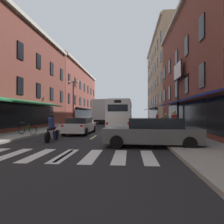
# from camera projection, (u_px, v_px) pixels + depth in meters

# --- Properties ---
(ground_plane) EXTENTS (34.80, 80.00, 0.10)m
(ground_plane) POSITION_uv_depth(u_px,v_px,m) (100.00, 133.00, 18.23)
(ground_plane) COLOR black
(lane_centre_dashes) EXTENTS (0.14, 73.90, 0.01)m
(lane_centre_dashes) POSITION_uv_depth(u_px,v_px,m) (100.00, 133.00, 17.98)
(lane_centre_dashes) COLOR #DBCC4C
(lane_centre_dashes) RESTS_ON ground
(crosswalk_near) EXTENTS (7.10, 2.80, 0.01)m
(crosswalk_near) POSITION_uv_depth(u_px,v_px,m) (65.00, 155.00, 8.27)
(crosswalk_near) COLOR silver
(crosswalk_near) RESTS_ON ground
(sidewalk_left) EXTENTS (3.00, 80.00, 0.14)m
(sidewalk_left) POSITION_uv_depth(u_px,v_px,m) (36.00, 131.00, 18.75)
(sidewalk_left) COLOR gray
(sidewalk_left) RESTS_ON ground
(sidewalk_right) EXTENTS (3.00, 80.00, 0.14)m
(sidewalk_right) POSITION_uv_depth(u_px,v_px,m) (169.00, 132.00, 17.72)
(sidewalk_right) COLOR gray
(sidewalk_right) RESTS_ON ground
(billboard_sign) EXTENTS (0.40, 2.92, 6.32)m
(billboard_sign) POSITION_uv_depth(u_px,v_px,m) (178.00, 79.00, 19.49)
(billboard_sign) COLOR black
(billboard_sign) RESTS_ON sidewalk_right
(transit_bus) EXTENTS (2.79, 11.17, 3.27)m
(transit_bus) POSITION_uv_depth(u_px,v_px,m) (121.00, 113.00, 26.58)
(transit_bus) COLOR silver
(transit_bus) RESTS_ON ground
(box_truck) EXTENTS (2.71, 8.29, 3.98)m
(box_truck) POSITION_uv_depth(u_px,v_px,m) (103.00, 112.00, 36.39)
(box_truck) COLOR white
(box_truck) RESTS_ON ground
(sedan_near) EXTENTS (1.95, 4.64, 1.34)m
(sedan_near) POSITION_uv_depth(u_px,v_px,m) (80.00, 126.00, 17.07)
(sedan_near) COLOR silver
(sedan_near) RESTS_ON ground
(sedan_mid) EXTENTS (4.83, 2.24, 1.45)m
(sedan_mid) POSITION_uv_depth(u_px,v_px,m) (153.00, 132.00, 10.47)
(sedan_mid) COLOR #515154
(sedan_mid) RESTS_ON ground
(sedan_far) EXTENTS (2.01, 4.42, 1.33)m
(sedan_far) POSITION_uv_depth(u_px,v_px,m) (109.00, 118.00, 44.83)
(sedan_far) COLOR silver
(sedan_far) RESTS_ON ground
(motorcycle_rider) EXTENTS (0.62, 2.07, 1.66)m
(motorcycle_rider) POSITION_uv_depth(u_px,v_px,m) (52.00, 130.00, 12.58)
(motorcycle_rider) COLOR black
(motorcycle_rider) RESTS_ON ground
(bicycle_near) EXTENTS (1.67, 0.58, 0.91)m
(bicycle_near) POSITION_uv_depth(u_px,v_px,m) (27.00, 129.00, 15.39)
(bicycle_near) COLOR black
(bicycle_near) RESTS_ON sidewalk_left
(pedestrian_near) EXTENTS (0.53, 0.42, 1.58)m
(pedestrian_near) POSITION_uv_depth(u_px,v_px,m) (166.00, 123.00, 15.67)
(pedestrian_near) COLOR black
(pedestrian_near) RESTS_ON sidewalk_right
(pedestrian_mid) EXTENTS (0.36, 0.36, 1.71)m
(pedestrian_mid) POSITION_uv_depth(u_px,v_px,m) (174.00, 124.00, 12.61)
(pedestrian_mid) COLOR #B29947
(pedestrian_mid) RESTS_ON sidewalk_right
(pedestrian_far) EXTENTS (0.36, 0.36, 1.58)m
(pedestrian_far) POSITION_uv_depth(u_px,v_px,m) (157.00, 119.00, 27.10)
(pedestrian_far) COLOR navy
(pedestrian_far) RESTS_ON sidewalk_right
(street_lamp_twin) EXTENTS (1.42, 0.32, 5.72)m
(street_lamp_twin) POSITION_uv_depth(u_px,v_px,m) (73.00, 101.00, 26.40)
(street_lamp_twin) COLOR black
(street_lamp_twin) RESTS_ON sidewalk_left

